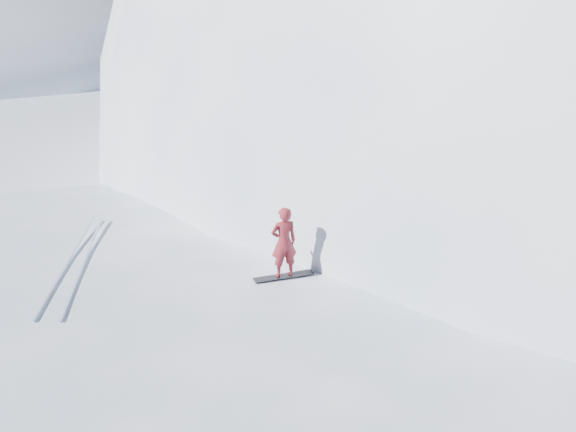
% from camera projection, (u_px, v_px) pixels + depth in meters
% --- Properties ---
extents(near_ridge, '(36.00, 28.00, 4.80)m').
position_uv_depth(near_ridge, '(183.00, 382.00, 14.78)').
color(near_ridge, white).
rests_on(near_ridge, ground).
extents(peak_shoulder, '(28.00, 24.00, 18.00)m').
position_uv_depth(peak_shoulder, '(462.00, 180.00, 29.90)').
color(peak_shoulder, white).
rests_on(peak_shoulder, ground).
extents(far_ridge_c, '(140.00, 90.00, 36.00)m').
position_uv_depth(far_ridge_c, '(108.00, 33.00, 118.48)').
color(far_ridge_c, white).
rests_on(far_ridge_c, ground).
extents(wind_bumps, '(16.00, 14.40, 1.00)m').
position_uv_depth(wind_bumps, '(103.00, 401.00, 14.09)').
color(wind_bumps, white).
rests_on(wind_bumps, ground).
extents(snowboard, '(1.38, 0.83, 0.02)m').
position_uv_depth(snowboard, '(284.00, 276.00, 14.51)').
color(snowboard, black).
rests_on(snowboard, near_ridge).
extents(snowboarder, '(0.71, 0.61, 1.64)m').
position_uv_depth(snowboarder, '(284.00, 242.00, 14.22)').
color(snowboarder, maroon).
rests_on(snowboarder, snowboard).
extents(board_tracks, '(1.64, 5.92, 0.04)m').
position_uv_depth(board_tracks, '(77.00, 259.00, 15.38)').
color(board_tracks, silver).
rests_on(board_tracks, ground).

